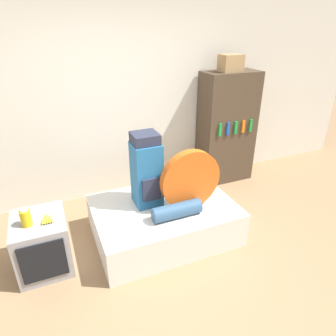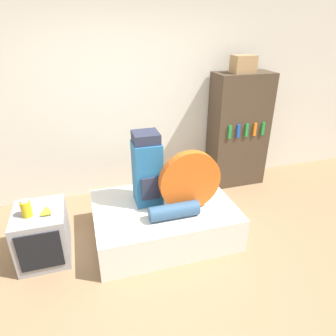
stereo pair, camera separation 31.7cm
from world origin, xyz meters
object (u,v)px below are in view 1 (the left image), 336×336
Objects in this scene: canister at (26,218)px; bookshelf at (227,128)px; cardboard_box at (231,63)px; sleeping_roll at (177,210)px; television at (43,244)px; backpack at (146,171)px; tent_bag at (190,180)px.

bookshelf reaches higher than canister.
cardboard_box reaches higher than bookshelf.
cardboard_box reaches higher than sleeping_roll.
television is 3.33× the size of canister.
backpack is 1.23× the size of tent_bag.
sleeping_roll is 0.32× the size of bookshelf.
cardboard_box reaches higher than backpack.
bookshelf is at bearing 19.60° from television.
backpack is 1.95m from cardboard_box.
bookshelf is (2.70, 0.96, 0.54)m from television.
canister is (-1.63, 0.08, -0.09)m from tent_bag.
television is 2.92m from bookshelf.
bookshelf is 0.93m from cardboard_box.
backpack is at bearing -152.06° from cardboard_box.
backpack is 0.48m from tent_bag.
backpack reaches higher than television.
cardboard_box is at bearing 43.73° from tent_bag.
sleeping_roll is 1.78× the size of cardboard_box.
bookshelf is at bearing 34.35° from cardboard_box.
tent_bag reaches higher than canister.
cardboard_box is at bearing 42.02° from sleeping_roll.
sleeping_roll is at bearing -148.45° from tent_bag.
tent_bag is (0.40, -0.26, -0.07)m from backpack.
backpack reaches higher than sleeping_roll.
canister is at bearing -160.37° from cardboard_box.
tent_bag is 1.83m from cardboard_box.
cardboard_box is (2.74, 0.98, 1.10)m from canister.
sleeping_roll is at bearing -8.51° from canister.
canister is 0.11× the size of bookshelf.
sleeping_roll is at bearing -64.25° from backpack.
television is at bearing -160.40° from bookshelf.
canister is at bearing -171.80° from backpack.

